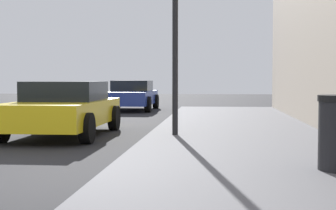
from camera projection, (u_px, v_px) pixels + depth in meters
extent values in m
cube|color=#5B5B60|center=(264.00, 188.00, 5.85)|extent=(4.00, 32.00, 0.15)
cylinder|color=black|center=(175.00, 39.00, 10.66)|extent=(0.12, 0.12, 4.05)
cube|color=yellow|center=(64.00, 113.00, 11.89)|extent=(1.83, 4.39, 0.55)
cube|color=black|center=(66.00, 91.00, 12.08)|extent=(1.61, 1.97, 0.45)
cylinder|color=black|center=(87.00, 128.00, 10.42)|extent=(0.22, 0.64, 0.64)
cylinder|color=black|center=(1.00, 127.00, 10.59)|extent=(0.22, 0.64, 0.64)
cylinder|color=black|center=(114.00, 118.00, 13.21)|extent=(0.22, 0.64, 0.64)
cylinder|color=black|center=(45.00, 117.00, 13.38)|extent=(0.22, 0.64, 0.64)
cube|color=#233899|center=(132.00, 98.00, 21.73)|extent=(1.76, 4.28, 0.55)
cube|color=black|center=(132.00, 86.00, 21.91)|extent=(1.55, 1.92, 0.45)
cylinder|color=black|center=(148.00, 104.00, 20.30)|extent=(0.22, 0.64, 0.64)
cylinder|color=black|center=(104.00, 104.00, 20.46)|extent=(0.22, 0.64, 0.64)
cylinder|color=black|center=(156.00, 102.00, 23.02)|extent=(0.22, 0.64, 0.64)
cylinder|color=black|center=(117.00, 101.00, 23.18)|extent=(0.22, 0.64, 0.64)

